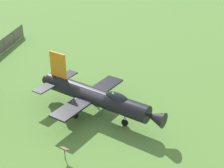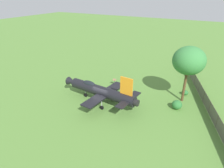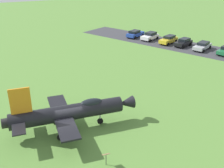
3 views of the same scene
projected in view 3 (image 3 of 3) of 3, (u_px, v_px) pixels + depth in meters
The scene contains 9 objects.
ground_plane at pixel (69, 129), 26.44m from camera, with size 200.00×200.00×0.00m, color #568438.
parking_strip at pixel (176, 45), 53.67m from camera, with size 43.08×8.00×0.00m, color #38383D.
display_jet at pixel (71, 112), 25.78m from camera, with size 12.53×8.60×4.98m.
info_plaque at pixel (106, 156), 21.49m from camera, with size 0.63×0.45×1.14m.
parked_car_silver at pixel (202, 46), 50.40m from camera, with size 4.94×3.62×1.40m.
parked_car_black at pixel (184, 42), 52.53m from camera, with size 4.53×3.14×1.48m.
parked_car_yellow at pixel (169, 39), 54.36m from camera, with size 4.90×3.45×1.52m.
parked_car_white at pixel (150, 36), 56.81m from camera, with size 4.60×3.48×1.58m.
parked_car_blue at pixel (135, 34), 58.78m from camera, with size 4.72×3.63×1.53m.
Camera 3 is at (-5.67, -22.07, 14.71)m, focal length 44.07 mm.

